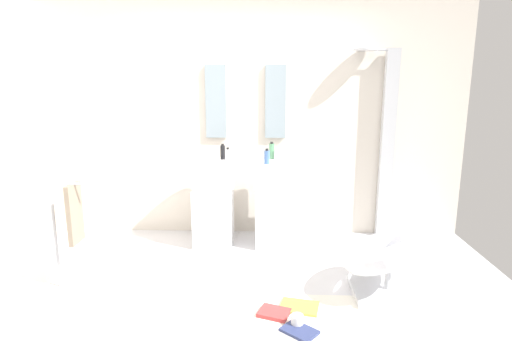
{
  "coord_description": "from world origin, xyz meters",
  "views": [
    {
      "loc": [
        0.27,
        -2.98,
        1.7
      ],
      "look_at": [
        0.15,
        0.55,
        0.95
      ],
      "focal_mm": 29.12,
      "sensor_mm": 36.0,
      "label": 1
    }
  ],
  "objects": [
    {
      "name": "ground_plane",
      "position": [
        0.0,
        0.0,
        -0.02
      ],
      "size": [
        4.8,
        3.6,
        0.04
      ],
      "primitive_type": "cube",
      "color": "silver"
    },
    {
      "name": "rear_partition",
      "position": [
        0.0,
        1.65,
        1.3
      ],
      "size": [
        4.8,
        0.1,
        2.6
      ],
      "primitive_type": "cube",
      "color": "beige",
      "rests_on": "ground_plane"
    },
    {
      "name": "pedestal_sink_left",
      "position": [
        -0.33,
        1.22,
        0.47
      ],
      "size": [
        0.45,
        0.45,
        1.0
      ],
      "color": "white",
      "rests_on": "ground_plane"
    },
    {
      "name": "pedestal_sink_right",
      "position": [
        0.33,
        1.22,
        0.47
      ],
      "size": [
        0.45,
        0.45,
        1.0
      ],
      "color": "white",
      "rests_on": "ground_plane"
    },
    {
      "name": "vanity_mirror_left",
      "position": [
        -0.33,
        1.58,
        1.5
      ],
      "size": [
        0.22,
        0.03,
        0.78
      ],
      "primitive_type": "cube",
      "color": "#8C9EA8"
    },
    {
      "name": "vanity_mirror_right",
      "position": [
        0.33,
        1.58,
        1.5
      ],
      "size": [
        0.22,
        0.03,
        0.78
      ],
      "primitive_type": "cube",
      "color": "#8C9EA8"
    },
    {
      "name": "shower_column",
      "position": [
        1.53,
        1.53,
        1.08
      ],
      "size": [
        0.49,
        0.24,
        2.05
      ],
      "color": "#B7BABF",
      "rests_on": "ground_plane"
    },
    {
      "name": "lounge_chair",
      "position": [
        1.23,
        0.16,
        0.35
      ],
      "size": [
        1.07,
        1.07,
        0.65
      ],
      "color": "#B7BABF",
      "rests_on": "ground_plane"
    },
    {
      "name": "towel_rack",
      "position": [
        -1.35,
        0.21,
        0.63
      ],
      "size": [
        0.37,
        0.22,
        0.95
      ],
      "color": "#B7BABF",
      "rests_on": "ground_plane"
    },
    {
      "name": "area_rug",
      "position": [
        0.58,
        -0.23,
        0.01
      ],
      "size": [
        1.14,
        0.7,
        0.01
      ],
      "primitive_type": "cube",
      "color": "white",
      "rests_on": "ground_plane"
    },
    {
      "name": "magazine_red",
      "position": [
        0.31,
        -0.18,
        0.02
      ],
      "size": [
        0.27,
        0.24,
        0.03
      ],
      "primitive_type": "cube",
      "rotation": [
        0.0,
        0.0,
        -0.34
      ],
      "color": "#B73838",
      "rests_on": "area_rug"
    },
    {
      "name": "magazine_ochre",
      "position": [
        0.5,
        -0.08,
        0.02
      ],
      "size": [
        0.33,
        0.27,
        0.02
      ],
      "primitive_type": "cube",
      "rotation": [
        0.0,
        0.0,
        -0.21
      ],
      "color": "gold",
      "rests_on": "area_rug"
    },
    {
      "name": "magazine_navy",
      "position": [
        0.48,
        -0.4,
        0.02
      ],
      "size": [
        0.29,
        0.28,
        0.02
      ],
      "primitive_type": "cube",
      "rotation": [
        0.0,
        0.0,
        -0.69
      ],
      "color": "navy",
      "rests_on": "area_rug"
    },
    {
      "name": "coffee_mug",
      "position": [
        0.47,
        -0.33,
        0.05
      ],
      "size": [
        0.09,
        0.09,
        0.08
      ],
      "primitive_type": "cylinder",
      "color": "white",
      "rests_on": "area_rug"
    },
    {
      "name": "soap_bottle_white",
      "position": [
        -0.17,
        1.24,
        0.97
      ],
      "size": [
        0.05,
        0.05,
        0.14
      ],
      "color": "white",
      "rests_on": "pedestal_sink_left"
    },
    {
      "name": "soap_bottle_green",
      "position": [
        0.29,
        1.38,
        0.99
      ],
      "size": [
        0.06,
        0.06,
        0.18
      ],
      "color": "#59996B",
      "rests_on": "pedestal_sink_right"
    },
    {
      "name": "soap_bottle_black",
      "position": [
        -0.23,
        1.34,
        0.98
      ],
      "size": [
        0.05,
        0.05,
        0.17
      ],
      "color": "black",
      "rests_on": "pedestal_sink_left"
    },
    {
      "name": "soap_bottle_blue",
      "position": [
        0.24,
        1.1,
        0.97
      ],
      "size": [
        0.06,
        0.06,
        0.15
      ],
      "color": "#4C72B7",
      "rests_on": "pedestal_sink_right"
    }
  ]
}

